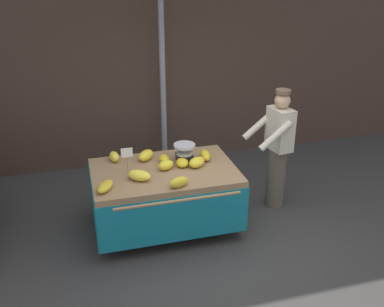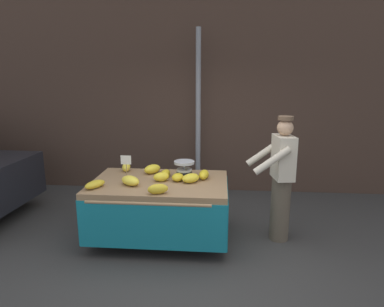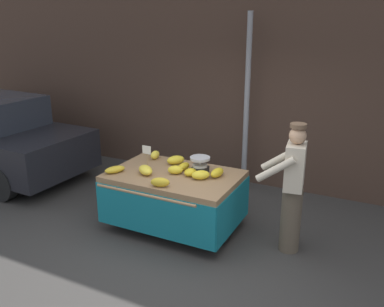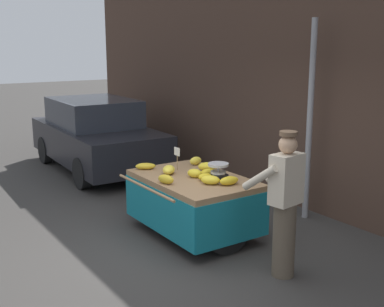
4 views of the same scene
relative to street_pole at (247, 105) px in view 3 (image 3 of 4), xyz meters
The scene contains 17 objects.
ground_plane 2.92m from the street_pole, 87.02° to the right, with size 60.00×60.00×0.00m, color #383533.
back_wall 0.78m from the street_pole, 72.94° to the left, with size 16.00×0.24×4.32m, color #473328.
street_pole is the anchor object (origin of this frame).
banana_cart 2.08m from the street_pole, 102.05° to the right, with size 1.83×1.39×0.84m.
weighing_scale 1.74m from the street_pole, 92.74° to the right, with size 0.28×0.28×0.24m.
price_sign 2.06m from the street_pole, 114.76° to the right, with size 0.14×0.01×0.34m.
banana_bunch_0 1.78m from the street_pole, 101.87° to the right, with size 0.13×0.22×0.10m, color gold.
banana_bunch_1 2.43m from the street_pole, 97.88° to the right, with size 0.11×0.25×0.12m, color gold.
banana_bunch_2 1.96m from the street_pole, 89.09° to the right, with size 0.17×0.25×0.12m, color yellow.
banana_bunch_3 2.25m from the street_pole, 109.84° to the right, with size 0.17×0.29×0.12m, color yellow.
banana_bunch_4 1.82m from the street_pole, 124.21° to the right, with size 0.12×0.21×0.13m, color yellow.
banana_bunch_5 1.80m from the street_pole, 83.44° to the right, with size 0.13×0.27×0.12m, color gold.
banana_bunch_6 2.55m from the street_pole, 117.81° to the right, with size 0.14×0.30×0.09m, color gold.
banana_bunch_7 1.70m from the street_pole, 110.60° to the right, with size 0.16×0.27×0.13m, color yellow.
banana_bunch_8 1.97m from the street_pole, 101.31° to the right, with size 0.15×0.21×0.12m, color yellow.
banana_bunch_9 1.92m from the street_pole, 94.74° to the right, with size 0.16×0.20×0.10m, color gold.
vendor_person 2.19m from the street_pole, 54.06° to the right, with size 0.63×0.57×1.71m.
Camera 3 is at (2.10, -4.03, 2.91)m, focal length 38.35 mm.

